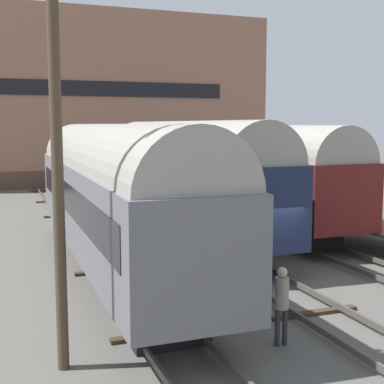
{
  "coord_description": "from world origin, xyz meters",
  "views": [
    {
      "loc": [
        -7.88,
        -14.88,
        5.1
      ],
      "look_at": [
        0.0,
        6.55,
        2.2
      ],
      "focal_mm": 50.0,
      "sensor_mm": 36.0,
      "label": 1
    }
  ],
  "objects_px": {
    "train_car_maroon": "(255,169)",
    "train_car_navy": "(182,172)",
    "utility_pole": "(56,129)",
    "person_worker": "(282,298)",
    "train_car_grey": "(112,190)"
  },
  "relations": [
    {
      "from": "train_car_maroon",
      "to": "person_worker",
      "type": "distance_m",
      "value": 14.9
    },
    {
      "from": "train_car_maroon",
      "to": "train_car_navy",
      "type": "height_order",
      "value": "train_car_navy"
    },
    {
      "from": "train_car_maroon",
      "to": "utility_pole",
      "type": "xyz_separation_m",
      "value": [
        -10.99,
        -12.94,
        2.15
      ]
    },
    {
      "from": "train_car_navy",
      "to": "train_car_grey",
      "type": "bearing_deg",
      "value": -129.72
    },
    {
      "from": "train_car_maroon",
      "to": "train_car_grey",
      "type": "bearing_deg",
      "value": -143.64
    },
    {
      "from": "train_car_grey",
      "to": "train_car_navy",
      "type": "xyz_separation_m",
      "value": [
        4.26,
        5.12,
        0.05
      ]
    },
    {
      "from": "person_worker",
      "to": "utility_pole",
      "type": "height_order",
      "value": "utility_pole"
    },
    {
      "from": "train_car_grey",
      "to": "utility_pole",
      "type": "bearing_deg",
      "value": -110.35
    },
    {
      "from": "train_car_grey",
      "to": "train_car_navy",
      "type": "height_order",
      "value": "train_car_navy"
    },
    {
      "from": "utility_pole",
      "to": "person_worker",
      "type": "bearing_deg",
      "value": -6.27
    },
    {
      "from": "train_car_navy",
      "to": "utility_pole",
      "type": "relative_size",
      "value": 1.71
    },
    {
      "from": "utility_pole",
      "to": "train_car_navy",
      "type": "bearing_deg",
      "value": 60.29
    },
    {
      "from": "train_car_grey",
      "to": "train_car_maroon",
      "type": "relative_size",
      "value": 1.1
    },
    {
      "from": "train_car_navy",
      "to": "person_worker",
      "type": "bearing_deg",
      "value": -98.54
    },
    {
      "from": "train_car_grey",
      "to": "utility_pole",
      "type": "xyz_separation_m",
      "value": [
        -2.48,
        -6.68,
        2.1
      ]
    }
  ]
}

